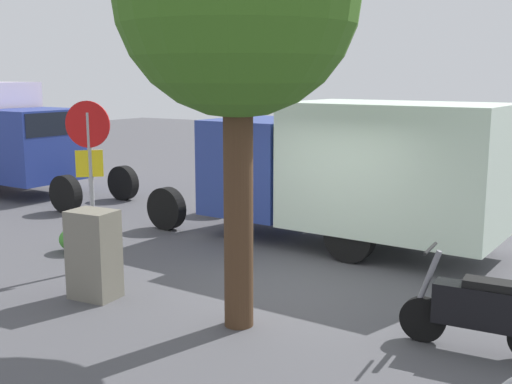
{
  "coord_description": "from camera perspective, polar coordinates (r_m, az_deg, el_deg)",
  "views": [
    {
      "loc": [
        -4.56,
        8.01,
        3.2
      ],
      "look_at": [
        0.77,
        -0.45,
        1.38
      ],
      "focal_mm": 44.74,
      "sensor_mm": 36.0,
      "label": 1
    }
  ],
  "objects": [
    {
      "name": "motorcycle",
      "position": [
        8.0,
        19.42,
        -9.9
      ],
      "size": [
        1.81,
        0.55,
        1.2
      ],
      "rotation": [
        0.0,
        0.0,
        0.07
      ],
      "color": "black",
      "rests_on": "ground"
    },
    {
      "name": "shrub_near_sign",
      "position": [
        12.28,
        -15.83,
        -4.12
      ],
      "size": [
        0.67,
        0.55,
        0.45
      ],
      "primitive_type": "ellipsoid",
      "color": "#3D872E",
      "rests_on": "ground"
    },
    {
      "name": "utility_cabinet",
      "position": [
        9.6,
        -14.29,
        -5.44
      ],
      "size": [
        0.72,
        0.56,
        1.3
      ],
      "primitive_type": "cube",
      "rotation": [
        0.0,
        0.0,
        0.1
      ],
      "color": "slate",
      "rests_on": "ground"
    },
    {
      "name": "ground_plane",
      "position": [
        9.76,
        2.45,
        -8.87
      ],
      "size": [
        60.0,
        60.0,
        0.0
      ],
      "primitive_type": "plane",
      "color": "#4B4A4F"
    },
    {
      "name": "box_truck_near",
      "position": [
        12.12,
        8.0,
        2.35
      ],
      "size": [
        7.11,
        2.45,
        2.75
      ],
      "rotation": [
        0.0,
        0.0,
        -0.04
      ],
      "color": "black",
      "rests_on": "ground"
    },
    {
      "name": "stop_sign",
      "position": [
        10.77,
        -14.66,
        2.87
      ],
      "size": [
        0.71,
        0.33,
        2.82
      ],
      "color": "#9E9EA3",
      "rests_on": "ground"
    }
  ]
}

